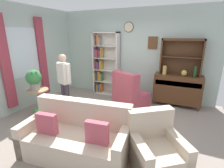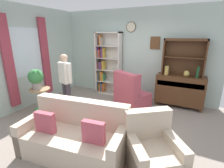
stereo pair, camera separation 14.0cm
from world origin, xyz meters
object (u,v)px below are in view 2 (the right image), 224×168
Objects in this scene: coffee_table at (107,117)px; plant_stand at (41,98)px; sideboard at (179,90)px; couch_floral at (75,136)px; bookshelf at (106,65)px; vase_round at (187,74)px; potted_plant_small at (40,112)px; vase_tall at (167,70)px; wingback_chair at (130,95)px; armchair_floral at (152,152)px; potted_plant_large at (36,78)px; sideboard_hutch at (184,52)px; person_reading at (66,79)px; book_stack at (105,112)px; bottle_wine at (198,72)px.

plant_stand is at bearing 178.93° from coffee_table.
sideboard is 3.25m from couch_floral.
coffee_table is at bearing -61.92° from bookshelf.
potted_plant_small is at bearing -143.35° from vase_round.
vase_tall reaches higher than couch_floral.
potted_plant_small is (-1.72, -1.66, -0.18)m from wingback_chair.
vase_round reaches higher than armchair_floral.
wingback_chair reaches higher than couch_floral.
wingback_chair is 2.54m from potted_plant_large.
potted_plant_small is at bearing -140.09° from sideboard_hutch.
vase_tall is at bearing 35.11° from potted_plant_large.
wingback_chair is (-1.23, -0.80, -1.18)m from sideboard_hutch.
potted_plant_small is (0.29, -0.31, -0.21)m from plant_stand.
sideboard_hutch is 0.67m from vase_tall.
potted_plant_small is 0.43× the size of coffee_table.
bookshelf is at bearing 107.92° from couch_floral.
couch_floral is 1.32m from armchair_floral.
vase_tall is (2.02, -0.16, 0.02)m from bookshelf.
sideboard is at bearing 32.59° from person_reading.
armchair_floral is 3.11× the size of potted_plant_small.
potted_plant_large is (-3.26, -2.10, 0.47)m from sideboard.
bookshelf is 9.60× the size of book_stack.
sideboard is (2.41, -0.08, -0.52)m from bookshelf.
potted_plant_large is at bearing -149.07° from vase_round.
armchair_floral is 3.24m from potted_plant_large.
vase_round is at bearing 55.52° from coffee_table.
wingback_chair reaches higher than armchair_floral.
couch_floral is 2.09m from potted_plant_large.
vase_tall is at bearing -4.64° from bookshelf.
book_stack is (-0.89, -2.05, -0.58)m from vase_tall.
sideboard_hutch is at bearing 87.02° from armchair_floral.
bottle_wine is at bearing 20.53° from wingback_chair.
bottle_wine is 4.18m from plant_stand.
vase_tall is 2.70m from armchair_floral.
potted_plant_small is 1.71m from book_stack.
sideboard_hutch is (2.41, 0.03, 0.53)m from bookshelf.
coffee_table is (1.40, -0.39, -0.55)m from person_reading.
sideboard is 0.52m from vase_round.
bookshelf is at bearing 146.78° from wingback_chair.
armchair_floral is 1.26m from coffee_table.
bottle_wine reaches higher than plant_stand.
couch_floral is at bearing -123.16° from bottle_wine.
plant_stand reaches higher than coffee_table.
potted_plant_large is 0.73m from person_reading.
wingback_chair is 3.05× the size of potted_plant_small.
bookshelf is at bearing -179.40° from sideboard_hutch.
wingback_chair is 2.43m from plant_stand.
bottle_wine is 2.74m from armchair_floral.
bookshelf reaches higher than armchair_floral.
bookshelf is at bearing 68.81° from potted_plant_large.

